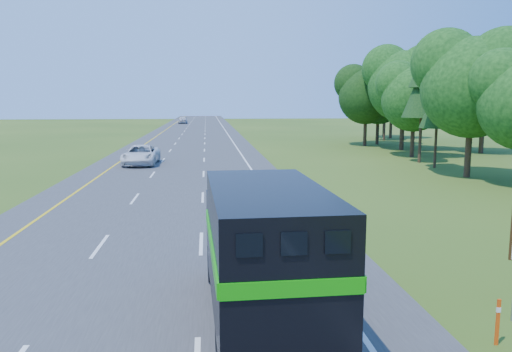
# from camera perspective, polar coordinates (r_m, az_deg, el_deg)

# --- Properties ---
(road) EXTENTS (15.00, 260.00, 0.04)m
(road) POSITION_cam_1_polar(r_m,az_deg,el_deg) (57.27, -7.74, 3.19)
(road) COLOR #38383A
(road) RESTS_ON ground
(lane_markings) EXTENTS (11.15, 260.00, 0.01)m
(lane_markings) POSITION_cam_1_polar(r_m,az_deg,el_deg) (57.26, -7.74, 3.21)
(lane_markings) COLOR yellow
(lane_markings) RESTS_ON road
(horse_truck) EXTENTS (2.63, 7.73, 3.39)m
(horse_truck) POSITION_cam_1_polar(r_m,az_deg,el_deg) (11.52, 0.82, -8.55)
(horse_truck) COLOR black
(horse_truck) RESTS_ON road
(white_suv) EXTENTS (2.79, 5.86, 1.61)m
(white_suv) POSITION_cam_1_polar(r_m,az_deg,el_deg) (42.65, -13.01, 2.37)
(white_suv) COLOR silver
(white_suv) RESTS_ON road
(far_car) EXTENTS (2.10, 5.16, 1.75)m
(far_car) POSITION_cam_1_polar(r_m,az_deg,el_deg) (121.58, -8.37, 6.36)
(far_car) COLOR #B7B8BF
(far_car) RESTS_ON road
(delineator) EXTENTS (0.09, 0.05, 1.04)m
(delineator) POSITION_cam_1_polar(r_m,az_deg,el_deg) (12.33, 25.90, -14.64)
(delineator) COLOR #F4450C
(delineator) RESTS_ON ground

